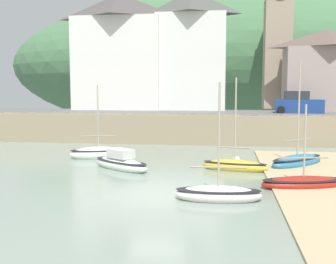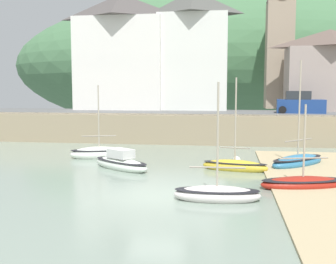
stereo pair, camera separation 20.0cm
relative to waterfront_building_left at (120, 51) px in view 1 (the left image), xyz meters
The scene contains 14 objects.
quay_seawall 13.15m from the waterfront_building_left, 43.86° to the right, with size 48.00×9.40×2.40m.
hillside_backdrop 33.03m from the waterfront_building_left, 65.26° to the left, with size 80.00×44.00×23.84m.
waterfront_building_left is the anchor object (origin of this frame).
waterfront_building_centre 7.44m from the waterfront_building_left, ahead, with size 7.16×4.51×11.88m.
waterfront_building_right 20.73m from the waterfront_building_left, ahead, with size 8.27×4.33×7.83m.
church_with_spire 17.06m from the waterfront_building_left, 13.73° to the left, with size 3.00×3.00×16.85m.
sailboat_far_left 23.71m from the waterfront_building_left, 59.10° to the right, with size 3.83×1.75×5.38m.
rowboat_small_beached 21.72m from the waterfront_building_left, 75.79° to the right, with size 4.22×3.53×1.32m.
motorboat_with_cabin 28.83m from the waterfront_building_left, 67.43° to the right, with size 3.65×1.44×5.05m.
sailboat_blue_trim 18.23m from the waterfront_building_left, 80.93° to the right, with size 4.03×2.43×5.02m.
sailboat_tall_mast 28.30m from the waterfront_building_left, 57.61° to the right, with size 4.26×2.34×4.05m.
fishing_boat_green 24.42m from the waterfront_building_left, 48.89° to the right, with size 4.06×4.10×6.41m.
parked_car_near_slipway 18.62m from the waterfront_building_left, 14.57° to the right, with size 4.23×2.05×1.95m.
mooring_buoy 21.90m from the waterfront_building_left, 55.15° to the right, with size 0.50×0.50×0.50m.
Camera 1 is at (2.80, -17.32, 4.66)m, focal length 44.41 mm.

